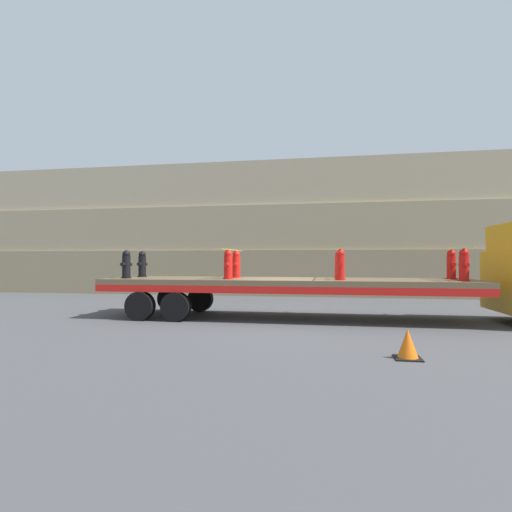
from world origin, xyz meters
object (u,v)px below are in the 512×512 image
object	(u,v)px
fire_hydrant_red_near_3	(464,265)
traffic_cone	(408,344)
fire_hydrant_black_near_0	(126,265)
fire_hydrant_red_near_1	(228,265)
fire_hydrant_red_far_1	(236,264)
fire_hydrant_red_far_3	(451,265)
fire_hydrant_red_far_2	(339,265)
flatbed_trailer	(266,285)
fire_hydrant_red_near_2	(340,265)
fire_hydrant_black_far_0	(142,264)

from	to	relation	value
fire_hydrant_red_near_3	traffic_cone	xyz separation A→B (m)	(-2.15, -3.90, -1.32)
fire_hydrant_black_near_0	traffic_cone	xyz separation A→B (m)	(7.30, -3.90, -1.32)
fire_hydrant_red_near_1	fire_hydrant_red_near_3	xyz separation A→B (m)	(6.30, 0.00, 0.00)
fire_hydrant_red_far_1	fire_hydrant_red_far_3	distance (m)	6.30
fire_hydrant_red_far_2	fire_hydrant_red_far_3	bearing A→B (deg)	0.00
flatbed_trailer	fire_hydrant_red_far_3	distance (m)	5.33
fire_hydrant_red_far_2	fire_hydrant_red_near_3	world-z (taller)	same
traffic_cone	fire_hydrant_red_near_2	bearing A→B (deg)	104.42
fire_hydrant_red_far_2	fire_hydrant_red_near_2	bearing A→B (deg)	-90.00
fire_hydrant_red_near_3	fire_hydrant_black_far_0	bearing A→B (deg)	173.62
flatbed_trailer	fire_hydrant_red_near_1	xyz separation A→B (m)	(-1.03, -0.53, 0.60)
fire_hydrant_red_far_2	traffic_cone	xyz separation A→B (m)	(1.00, -4.95, -1.32)
fire_hydrant_red_far_1	fire_hydrant_red_far_2	bearing A→B (deg)	0.00
fire_hydrant_red_near_1	fire_hydrant_red_near_2	bearing A→B (deg)	0.00
flatbed_trailer	fire_hydrant_black_near_0	bearing A→B (deg)	-172.79
fire_hydrant_red_far_1	fire_hydrant_red_near_1	bearing A→B (deg)	-90.00
fire_hydrant_red_near_1	traffic_cone	distance (m)	5.85
flatbed_trailer	fire_hydrant_red_near_3	bearing A→B (deg)	-5.72
fire_hydrant_red_near_2	traffic_cone	xyz separation A→B (m)	(1.00, -3.90, -1.32)
fire_hydrant_red_far_3	fire_hydrant_black_far_0	bearing A→B (deg)	180.00
traffic_cone	fire_hydrant_red_far_2	bearing A→B (deg)	101.44
fire_hydrant_black_near_0	fire_hydrant_red_far_2	distance (m)	6.39
traffic_cone	flatbed_trailer	bearing A→B (deg)	125.23
flatbed_trailer	fire_hydrant_red_far_1	distance (m)	1.30
fire_hydrant_red_near_1	fire_hydrant_red_far_3	world-z (taller)	same
fire_hydrant_red_near_1	traffic_cone	bearing A→B (deg)	-43.18
fire_hydrant_black_near_0	fire_hydrant_red_near_1	distance (m)	3.15
fire_hydrant_red_near_1	fire_hydrant_red_far_2	distance (m)	3.32
fire_hydrant_red_far_3	traffic_cone	size ratio (longest dim) A/B	1.62
fire_hydrant_red_near_1	fire_hydrant_red_far_1	distance (m)	1.06
fire_hydrant_black_far_0	fire_hydrant_red_far_1	world-z (taller)	same
flatbed_trailer	fire_hydrant_red_near_2	size ratio (longest dim) A/B	12.64
fire_hydrant_red_near_2	fire_hydrant_red_near_3	size ratio (longest dim) A/B	1.00
fire_hydrant_black_far_0	fire_hydrant_red_far_3	bearing A→B (deg)	0.00
fire_hydrant_red_far_1	fire_hydrant_red_near_2	distance (m)	3.32
fire_hydrant_black_far_0	fire_hydrant_red_far_2	bearing A→B (deg)	0.00
fire_hydrant_red_far_3	traffic_cone	bearing A→B (deg)	-113.45
flatbed_trailer	fire_hydrant_red_near_3	xyz separation A→B (m)	(5.27, -0.53, 0.60)
fire_hydrant_black_near_0	fire_hydrant_red_far_2	size ratio (longest dim) A/B	1.00
fire_hydrant_black_far_0	fire_hydrant_red_far_2	distance (m)	6.30
fire_hydrant_red_near_3	traffic_cone	world-z (taller)	fire_hydrant_red_near_3
fire_hydrant_red_near_3	fire_hydrant_red_far_3	xyz separation A→B (m)	(0.00, 1.06, 0.00)
fire_hydrant_red_far_2	fire_hydrant_black_far_0	bearing A→B (deg)	180.00
fire_hydrant_red_far_1	fire_hydrant_red_near_2	xyz separation A→B (m)	(3.15, -1.06, 0.00)
fire_hydrant_red_near_1	fire_hydrant_red_near_2	world-z (taller)	same
fire_hydrant_red_near_1	fire_hydrant_red_far_3	distance (m)	6.39
fire_hydrant_black_near_0	fire_hydrant_red_near_1	size ratio (longest dim) A/B	1.00
fire_hydrant_red_near_2	fire_hydrant_red_far_3	distance (m)	3.32
fire_hydrant_red_far_1	fire_hydrant_red_far_3	bearing A→B (deg)	0.00
fire_hydrant_black_near_0	traffic_cone	bearing A→B (deg)	-28.08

